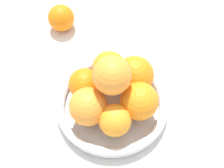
# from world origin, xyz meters

# --- Properties ---
(ground_plane) EXTENTS (4.00, 4.00, 0.00)m
(ground_plane) POSITION_xyz_m (0.00, 0.00, 0.00)
(ground_plane) COLOR silver
(fruit_bowl) EXTENTS (0.25, 0.25, 0.03)m
(fruit_bowl) POSITION_xyz_m (0.00, 0.00, 0.02)
(fruit_bowl) COLOR silver
(fruit_bowl) RESTS_ON ground_plane
(orange_pile) EXTENTS (0.19, 0.18, 0.14)m
(orange_pile) POSITION_xyz_m (0.00, -0.00, 0.08)
(orange_pile) COLOR orange
(orange_pile) RESTS_ON fruit_bowl
(stray_orange) EXTENTS (0.07, 0.07, 0.07)m
(stray_orange) POSITION_xyz_m (0.25, 0.11, 0.03)
(stray_orange) COLOR orange
(stray_orange) RESTS_ON ground_plane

